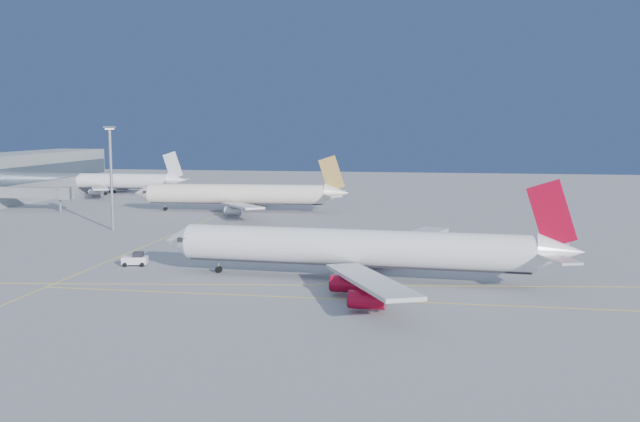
{
  "coord_description": "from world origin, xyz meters",
  "views": [
    {
      "loc": [
        17.62,
        -110.17,
        24.26
      ],
      "look_at": [
        -5.53,
        28.92,
        7.0
      ],
      "focal_mm": 40.0,
      "sensor_mm": 36.0,
      "label": 1
    }
  ],
  "objects_px": {
    "airliner_virgin": "(363,249)",
    "airliner_etihad": "(241,194)",
    "pushback_tug": "(135,259)",
    "light_mast": "(111,169)",
    "airliner_third": "(109,181)"
  },
  "relations": [
    {
      "from": "pushback_tug",
      "to": "light_mast",
      "type": "bearing_deg",
      "value": 109.14
    },
    {
      "from": "pushback_tug",
      "to": "airliner_virgin",
      "type": "bearing_deg",
      "value": -17.95
    },
    {
      "from": "airliner_virgin",
      "to": "airliner_third",
      "type": "distance_m",
      "value": 159.11
    },
    {
      "from": "airliner_etihad",
      "to": "pushback_tug",
      "type": "relative_size",
      "value": 13.36
    },
    {
      "from": "light_mast",
      "to": "airliner_third",
      "type": "bearing_deg",
      "value": 116.4
    },
    {
      "from": "light_mast",
      "to": "pushback_tug",
      "type": "bearing_deg",
      "value": -59.65
    },
    {
      "from": "airliner_virgin",
      "to": "light_mast",
      "type": "bearing_deg",
      "value": 148.48
    },
    {
      "from": "pushback_tug",
      "to": "light_mast",
      "type": "relative_size",
      "value": 0.19
    },
    {
      "from": "airliner_etihad",
      "to": "airliner_third",
      "type": "xyz_separation_m",
      "value": [
        -58.98,
        40.79,
        -0.27
      ]
    },
    {
      "from": "airliner_virgin",
      "to": "airliner_etihad",
      "type": "xyz_separation_m",
      "value": [
        -42.7,
        81.59,
        -0.11
      ]
    },
    {
      "from": "airliner_etihad",
      "to": "airliner_third",
      "type": "distance_m",
      "value": 71.71
    },
    {
      "from": "airliner_virgin",
      "to": "pushback_tug",
      "type": "relative_size",
      "value": 14.6
    },
    {
      "from": "airliner_virgin",
      "to": "airliner_etihad",
      "type": "bearing_deg",
      "value": 120.88
    },
    {
      "from": "airliner_etihad",
      "to": "pushback_tug",
      "type": "distance_m",
      "value": 77.03
    },
    {
      "from": "airliner_third",
      "to": "light_mast",
      "type": "distance_m",
      "value": 88.73
    }
  ]
}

